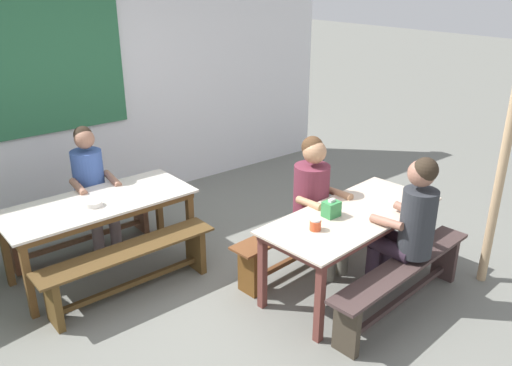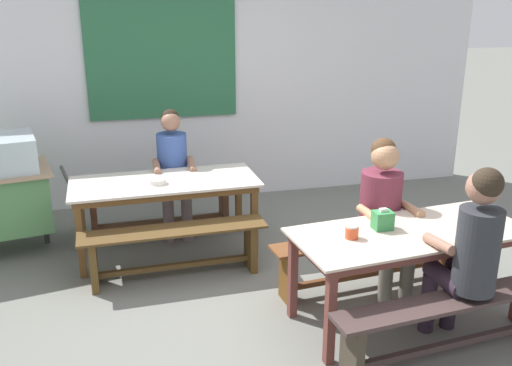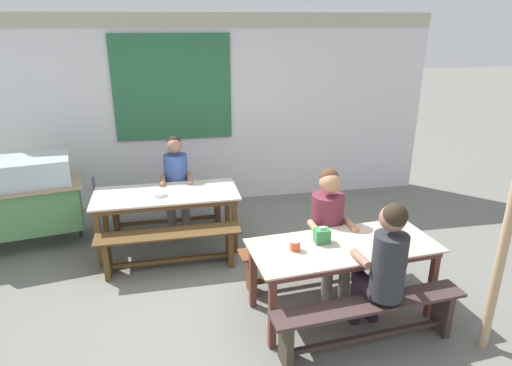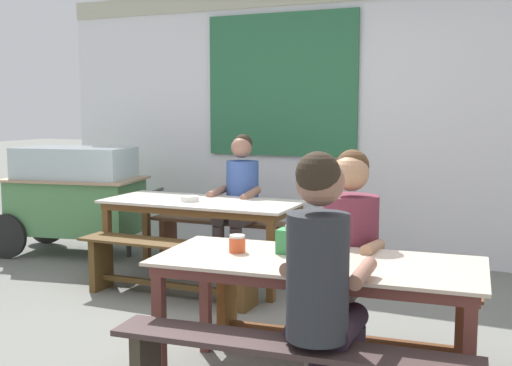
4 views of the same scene
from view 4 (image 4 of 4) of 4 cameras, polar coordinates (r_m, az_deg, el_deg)
name	(u,v)px [view 4 (image 4 of 4)]	position (r m, az deg, el deg)	size (l,w,h in m)	color
ground_plane	(216,340)	(4.33, -3.59, -13.88)	(40.00, 40.00, 0.00)	slate
backdrop_wall	(337,115)	(6.55, 7.33, 6.11)	(6.51, 0.23, 2.76)	silver
dining_table_far	(202,209)	(5.53, -4.90, -2.32)	(1.72, 0.78, 0.72)	beige
dining_table_near	(317,273)	(3.43, 5.50, -8.06)	(1.79, 0.89, 0.72)	beige
bench_far_back	(229,236)	(6.06, -2.47, -4.76)	(1.58, 0.32, 0.46)	brown
bench_far_front	(171,262)	(5.14, -7.69, -7.08)	(1.60, 0.34, 0.46)	#51391C
bench_near_back	(337,307)	(4.03, 7.27, -11.05)	(1.72, 0.41, 0.46)	brown
food_cart	(74,193)	(6.84, -16.02, -0.85)	(1.77, 1.03, 1.12)	#528B52
person_right_near_table	(347,241)	(3.84, 8.19, -5.20)	(0.45, 0.59, 1.28)	#6B675A
person_near_front	(322,277)	(2.93, 5.98, -8.39)	(0.40, 0.53, 1.34)	#2A1E2A
person_center_facing	(239,195)	(5.87, -1.52, -1.06)	(0.42, 0.52, 1.28)	#695A5B
tissue_box	(290,241)	(3.53, 3.12, -5.24)	(0.14, 0.11, 0.16)	#348547
condiment_jar	(237,244)	(3.56, -1.70, -5.49)	(0.09, 0.09, 0.10)	#D74E29
soup_bowl	(190,199)	(5.48, -5.97, -1.41)	(0.15, 0.15, 0.04)	silver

